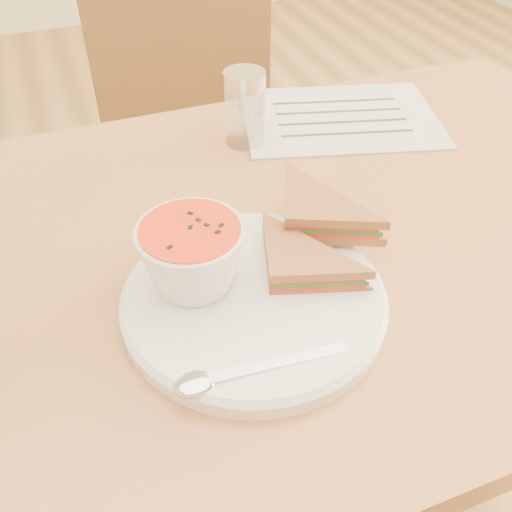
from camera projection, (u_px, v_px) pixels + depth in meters
name	position (u px, v px, depth m)	size (l,w,h in m)	color
floor	(294.00, 502.00, 1.20)	(5.00, 6.00, 0.01)	brown
dining_table	(304.00, 399.00, 0.95)	(1.00, 0.70, 0.75)	#9A5D2F
chair_far	(182.00, 162.00, 1.31)	(0.42, 0.42, 0.95)	brown
plate	(254.00, 300.00, 0.59)	(0.28, 0.28, 0.02)	white
soup_bowl	(193.00, 259.00, 0.57)	(0.11, 0.11, 0.07)	white
sandwich_half_a	(270.00, 288.00, 0.57)	(0.11, 0.11, 0.03)	#B0683E
sandwich_half_b	(285.00, 232.00, 0.62)	(0.11, 0.11, 0.03)	#B0683E
spoon	(256.00, 369.00, 0.51)	(0.19, 0.04, 0.01)	silver
paper_menu	(340.00, 118.00, 0.90)	(0.30, 0.22, 0.00)	white
condiment_shaker	(245.00, 108.00, 0.81)	(0.06, 0.06, 0.11)	silver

